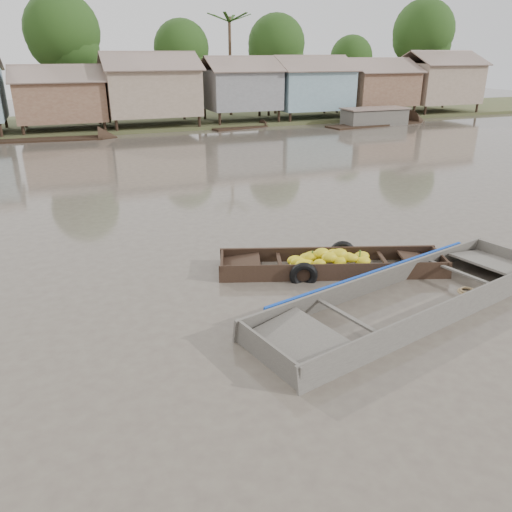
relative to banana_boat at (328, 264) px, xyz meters
name	(u,v)px	position (x,y,z in m)	size (l,w,h in m)	color
ground	(280,304)	(-1.94, -1.30, -0.17)	(120.00, 120.00, 0.00)	#50463E
riverbank	(152,83)	(1.09, 30.57, 2.90)	(120.00, 12.47, 10.22)	#384723
banana_boat	(328,264)	(0.00, 0.00, 0.00)	(6.01, 3.21, 0.81)	black
viewer_boat	(409,303)	(0.73, -2.41, -0.10)	(8.38, 3.99, 0.65)	#49433D
distant_boats	(309,127)	(10.99, 22.94, 0.04)	(47.92, 16.29, 1.38)	black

